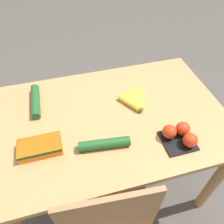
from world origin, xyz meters
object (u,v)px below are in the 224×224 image
carrot_bag (40,147)px  cucumber_near (104,144)px  tomato_pack (180,135)px  cucumber_far (35,101)px  banana_bunch (135,101)px

carrot_bag → cucumber_near: bearing=168.4°
tomato_pack → carrot_bag: 0.67m
carrot_bag → cucumber_far: (0.01, -0.32, -0.00)m
banana_bunch → carrot_bag: bearing=18.7°
cucumber_near → banana_bunch: bearing=-134.9°
banana_bunch → tomato_pack: tomato_pack is taller
carrot_bag → cucumber_near: size_ratio=0.80×
banana_bunch → tomato_pack: (-0.12, 0.30, 0.02)m
cucumber_far → cucumber_near: bearing=128.6°
banana_bunch → cucumber_far: 0.56m
tomato_pack → carrot_bag: size_ratio=0.77×
banana_bunch → tomato_pack: bearing=112.5°
cucumber_near → tomato_pack: bearing=171.5°
banana_bunch → cucumber_far: cucumber_far is taller
tomato_pack → cucumber_near: (0.36, -0.05, -0.01)m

